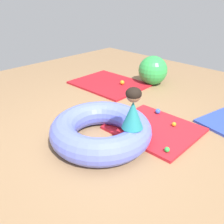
{
  "coord_description": "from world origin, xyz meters",
  "views": [
    {
      "loc": [
        1.89,
        -1.84,
        1.76
      ],
      "look_at": [
        -0.08,
        0.14,
        0.35
      ],
      "focal_mm": 39.19,
      "sensor_mm": 36.0,
      "label": 1
    }
  ],
  "objects_px": {
    "play_ball_orange": "(174,124)",
    "play_ball_orange_second": "(122,82)",
    "inflatable_cushion": "(101,130)",
    "child_in_teal": "(133,109)",
    "play_ball_green": "(167,150)",
    "play_ball_yellow": "(144,139)",
    "play_ball_blue": "(158,111)",
    "exercise_ball_large": "(153,70)"
  },
  "relations": [
    {
      "from": "play_ball_orange_second",
      "to": "play_ball_orange",
      "type": "bearing_deg",
      "value": -23.7
    },
    {
      "from": "play_ball_yellow",
      "to": "exercise_ball_large",
      "type": "xyz_separation_m",
      "value": [
        -1.24,
        1.86,
        0.21
      ]
    },
    {
      "from": "play_ball_orange",
      "to": "play_ball_yellow",
      "type": "distance_m",
      "value": 0.6
    },
    {
      "from": "inflatable_cushion",
      "to": "play_ball_orange",
      "type": "distance_m",
      "value": 1.06
    },
    {
      "from": "play_ball_orange",
      "to": "play_ball_orange_second",
      "type": "relative_size",
      "value": 0.71
    },
    {
      "from": "inflatable_cushion",
      "to": "play_ball_blue",
      "type": "distance_m",
      "value": 1.1
    },
    {
      "from": "play_ball_orange",
      "to": "child_in_teal",
      "type": "bearing_deg",
      "value": -95.54
    },
    {
      "from": "child_in_teal",
      "to": "play_ball_orange_second",
      "type": "bearing_deg",
      "value": 40.05
    },
    {
      "from": "play_ball_yellow",
      "to": "exercise_ball_large",
      "type": "height_order",
      "value": "exercise_ball_large"
    },
    {
      "from": "play_ball_blue",
      "to": "play_ball_green",
      "type": "height_order",
      "value": "play_ball_blue"
    },
    {
      "from": "play_ball_orange_second",
      "to": "exercise_ball_large",
      "type": "relative_size",
      "value": 0.15
    },
    {
      "from": "play_ball_orange",
      "to": "play_ball_orange_second",
      "type": "height_order",
      "value": "play_ball_orange_second"
    },
    {
      "from": "play_ball_green",
      "to": "play_ball_orange",
      "type": "bearing_deg",
      "value": 114.74
    },
    {
      "from": "exercise_ball_large",
      "to": "play_ball_blue",
      "type": "bearing_deg",
      "value": -50.12
    },
    {
      "from": "child_in_teal",
      "to": "play_ball_orange",
      "type": "distance_m",
      "value": 0.96
    },
    {
      "from": "play_ball_green",
      "to": "play_ball_blue",
      "type": "bearing_deg",
      "value": 131.36
    },
    {
      "from": "play_ball_blue",
      "to": "play_ball_green",
      "type": "xyz_separation_m",
      "value": [
        0.66,
        -0.75,
        -0.01
      ]
    },
    {
      "from": "play_ball_yellow",
      "to": "play_ball_orange_second",
      "type": "bearing_deg",
      "value": 140.03
    },
    {
      "from": "play_ball_orange",
      "to": "play_ball_yellow",
      "type": "xyz_separation_m",
      "value": [
        -0.07,
        -0.6,
        0.01
      ]
    },
    {
      "from": "play_ball_orange",
      "to": "exercise_ball_large",
      "type": "relative_size",
      "value": 0.11
    },
    {
      "from": "play_ball_orange",
      "to": "play_ball_yellow",
      "type": "relative_size",
      "value": 0.86
    },
    {
      "from": "inflatable_cushion",
      "to": "play_ball_yellow",
      "type": "relative_size",
      "value": 17.66
    },
    {
      "from": "child_in_teal",
      "to": "play_ball_green",
      "type": "bearing_deg",
      "value": -61.2
    },
    {
      "from": "inflatable_cushion",
      "to": "play_ball_orange_second",
      "type": "relative_size",
      "value": 14.49
    },
    {
      "from": "play_ball_yellow",
      "to": "play_ball_orange_second",
      "type": "relative_size",
      "value": 0.82
    },
    {
      "from": "exercise_ball_large",
      "to": "play_ball_orange_second",
      "type": "bearing_deg",
      "value": -122.35
    },
    {
      "from": "child_in_teal",
      "to": "exercise_ball_large",
      "type": "distance_m",
      "value": 2.43
    },
    {
      "from": "play_ball_orange",
      "to": "play_ball_green",
      "type": "height_order",
      "value": "play_ball_green"
    },
    {
      "from": "exercise_ball_large",
      "to": "child_in_teal",
      "type": "bearing_deg",
      "value": -59.5
    },
    {
      "from": "inflatable_cushion",
      "to": "child_in_teal",
      "type": "distance_m",
      "value": 0.59
    },
    {
      "from": "inflatable_cushion",
      "to": "play_ball_green",
      "type": "xyz_separation_m",
      "value": [
        0.76,
        0.35,
        -0.09
      ]
    },
    {
      "from": "child_in_teal",
      "to": "play_ball_yellow",
      "type": "height_order",
      "value": "child_in_teal"
    },
    {
      "from": "play_ball_orange",
      "to": "inflatable_cushion",
      "type": "bearing_deg",
      "value": -118.06
    },
    {
      "from": "play_ball_yellow",
      "to": "exercise_ball_large",
      "type": "distance_m",
      "value": 2.24
    },
    {
      "from": "play_ball_blue",
      "to": "exercise_ball_large",
      "type": "bearing_deg",
      "value": 129.88
    },
    {
      "from": "play_ball_blue",
      "to": "exercise_ball_large",
      "type": "xyz_separation_m",
      "value": [
        -0.91,
        1.09,
        0.21
      ]
    },
    {
      "from": "play_ball_blue",
      "to": "play_ball_yellow",
      "type": "xyz_separation_m",
      "value": [
        0.32,
        -0.76,
        -0.0
      ]
    },
    {
      "from": "exercise_ball_large",
      "to": "inflatable_cushion",
      "type": "bearing_deg",
      "value": -69.76
    },
    {
      "from": "play_ball_orange_second",
      "to": "play_ball_green",
      "type": "bearing_deg",
      "value": -34.3
    },
    {
      "from": "play_ball_orange",
      "to": "play_ball_orange_second",
      "type": "distance_m",
      "value": 1.79
    },
    {
      "from": "play_ball_orange",
      "to": "play_ball_blue",
      "type": "xyz_separation_m",
      "value": [
        -0.39,
        0.16,
        0.01
      ]
    },
    {
      "from": "play_ball_green",
      "to": "play_ball_yellow",
      "type": "distance_m",
      "value": 0.33
    }
  ]
}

